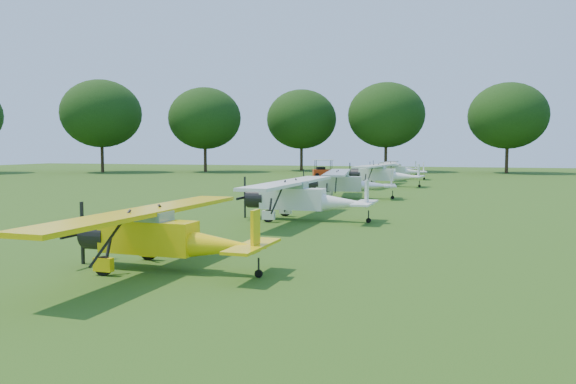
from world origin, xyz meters
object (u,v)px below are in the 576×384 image
Objects in this scene: aircraft_6 at (396,169)px; golf_cart at (323,171)px; aircraft_3 at (302,195)px; aircraft_7 at (394,166)px; aircraft_2 at (162,232)px; aircraft_5 at (382,173)px; aircraft_4 at (346,181)px.

golf_cart is at bearing 152.62° from aircraft_6.
golf_cart reaches higher than aircraft_3.
aircraft_3 is at bearing -87.82° from aircraft_7.
aircraft_7 is at bearing 91.67° from aircraft_2.
aircraft_6 is (0.01, 11.45, -0.09)m from aircraft_5.
aircraft_4 is 35.27m from aircraft_7.
golf_cart is at bearing 99.98° from aircraft_2.
aircraft_3 is 11.98m from aircraft_4.
golf_cart reaches higher than aircraft_7.
aircraft_5 is at bearing -85.14° from aircraft_7.
aircraft_7 is at bearing 92.62° from aircraft_3.
aircraft_3 reaches higher than aircraft_4.
aircraft_2 is 23.65m from aircraft_4.
aircraft_5 is at bearing -80.48° from golf_cart.
aircraft_5 is 3.88× the size of golf_cart.
aircraft_4 is at bearing -87.31° from aircraft_5.
aircraft_6 is (1.56, 47.90, 0.05)m from aircraft_2.
aircraft_3 is 36.25m from aircraft_6.
aircraft_5 is 11.45m from aircraft_6.
aircraft_4 reaches higher than aircraft_7.
golf_cart is (-8.20, 39.39, -0.50)m from aircraft_3.
aircraft_4 is at bearing -99.91° from aircraft_6.
aircraft_7 is 10.85m from golf_cart.
aircraft_3 is at bearing -100.00° from golf_cart.
aircraft_6 reaches higher than aircraft_7.
aircraft_3 is 0.96× the size of aircraft_5.
aircraft_3 is at bearing -85.03° from aircraft_5.
aircraft_2 is 47.93m from aircraft_6.
aircraft_6 reaches higher than aircraft_2.
aircraft_7 is (-0.73, 47.24, -0.12)m from aircraft_3.
golf_cart is at bearing 103.51° from aircraft_3.
aircraft_5 is 1.16× the size of aircraft_7.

